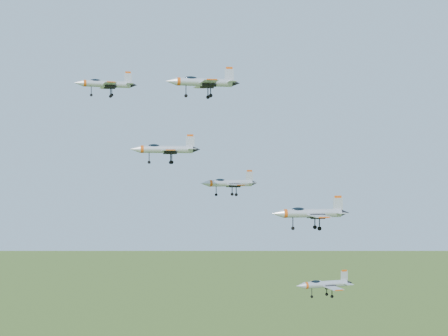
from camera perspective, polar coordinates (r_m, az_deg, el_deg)
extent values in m
cylinder|color=#B0B4BD|center=(116.40, -10.65, 7.56)|extent=(8.51, 2.11, 1.22)
cone|color=#B0B4BD|center=(115.94, -13.16, 7.59)|extent=(1.81, 1.39, 1.22)
cone|color=black|center=(117.04, -8.26, 7.51)|extent=(1.41, 1.17, 1.04)
ellipsoid|color=black|center=(116.25, -11.67, 7.80)|extent=(2.14, 1.09, 0.77)
cube|color=#B0B4BD|center=(113.80, -10.41, 7.61)|extent=(2.58, 4.33, 0.13)
cube|color=#B0B4BD|center=(118.97, -10.71, 7.28)|extent=(2.58, 4.33, 0.13)
cube|color=#B0B4BD|center=(117.06, -8.77, 8.14)|extent=(1.41, 0.26, 1.97)
cube|color=#C3470D|center=(117.21, -8.77, 8.64)|extent=(1.04, 0.24, 0.33)
cylinder|color=#B0B4BD|center=(102.44, -5.27, 1.71)|extent=(8.56, 1.31, 1.23)
cone|color=#B0B4BD|center=(102.10, -8.14, 1.72)|extent=(1.72, 1.25, 1.23)
cone|color=black|center=(103.01, -2.54, 1.70)|extent=(1.34, 1.06, 1.05)
ellipsoid|color=black|center=(102.29, -6.44, 1.98)|extent=(2.10, 0.91, 0.78)
cube|color=#B0B4BD|center=(99.81, -5.03, 1.62)|extent=(2.22, 4.20, 0.13)
cube|color=#B0B4BD|center=(105.10, -5.30, 1.54)|extent=(2.22, 4.20, 0.13)
cube|color=#B0B4BD|center=(102.92, -3.11, 2.42)|extent=(1.43, 0.13, 1.99)
cube|color=#C3470D|center=(102.97, -3.11, 3.00)|extent=(1.05, 0.14, 0.33)
cylinder|color=#B0B4BD|center=(88.37, -1.80, 7.84)|extent=(7.90, 1.37, 1.14)
cone|color=#B0B4BD|center=(87.60, -4.87, 7.91)|extent=(1.61, 1.18, 1.14)
cone|color=black|center=(89.33, 1.09, 7.76)|extent=(1.25, 1.00, 0.97)
ellipsoid|color=black|center=(88.08, -3.05, 8.15)|extent=(1.95, 0.88, 0.72)
cube|color=#B0B4BD|center=(85.99, -1.38, 7.91)|extent=(2.13, 3.91, 0.12)
cube|color=#B0B4BD|center=(90.75, -1.99, 7.49)|extent=(2.13, 3.91, 0.12)
cube|color=#B0B4BD|center=(89.28, 0.48, 8.53)|extent=(1.31, 0.14, 1.84)
cube|color=#C3470D|center=(89.43, 0.48, 9.13)|extent=(0.96, 0.15, 0.31)
cylinder|color=#B0B4BD|center=(112.45, 0.59, -1.40)|extent=(8.28, 2.56, 1.18)
cone|color=#B0B4BD|center=(110.75, -1.78, -1.42)|extent=(1.82, 1.45, 1.18)
cone|color=black|center=(114.26, 2.80, -1.37)|extent=(1.43, 1.21, 1.01)
ellipsoid|color=black|center=(111.72, -0.37, -1.18)|extent=(2.12, 1.18, 0.75)
cube|color=#B0B4BD|center=(110.15, 1.16, -1.54)|extent=(2.75, 4.31, 0.13)
cube|color=#B0B4BD|center=(114.90, 0.21, -1.48)|extent=(2.75, 4.31, 0.13)
cube|color=#B0B4BD|center=(113.84, 2.34, -0.76)|extent=(1.37, 0.34, 1.91)
cube|color=#C3470D|center=(113.83, 2.34, -0.26)|extent=(1.01, 0.30, 0.32)
cylinder|color=#B0B4BD|center=(105.35, 8.06, -4.11)|extent=(9.97, 1.68, 1.44)
cone|color=#B0B4BD|center=(103.71, 4.90, -4.17)|extent=(2.02, 1.49, 1.44)
cone|color=black|center=(107.23, 10.99, -4.04)|extent=(1.58, 1.26, 1.22)
ellipsoid|color=black|center=(104.61, 6.78, -3.84)|extent=(2.45, 1.09, 0.91)
cube|color=#B0B4BD|center=(102.51, 8.70, -4.37)|extent=(2.66, 4.92, 0.15)
cube|color=#B0B4BD|center=(108.38, 7.67, -4.14)|extent=(2.66, 4.92, 0.15)
cube|color=#B0B4BD|center=(106.72, 10.38, -3.25)|extent=(1.66, 0.17, 2.32)
cube|color=#C3470D|center=(106.66, 10.38, -2.60)|extent=(1.22, 0.18, 0.39)
cylinder|color=#B0B4BD|center=(111.14, 9.28, -10.44)|extent=(8.04, 2.15, 1.15)
cone|color=#B0B4BD|center=(109.04, 7.01, -10.64)|extent=(1.73, 1.34, 1.15)
cone|color=black|center=(113.31, 11.37, -10.24)|extent=(1.35, 1.13, 0.98)
ellipsoid|color=black|center=(110.19, 8.37, -10.30)|extent=(2.04, 1.07, 0.73)
cube|color=#B0B4BD|center=(109.11, 9.97, -10.75)|extent=(2.51, 4.12, 0.12)
cube|color=#B0B4BD|center=(113.42, 8.77, -10.34)|extent=(2.51, 4.12, 0.12)
cube|color=#B0B4BD|center=(112.63, 10.94, -9.68)|extent=(1.33, 0.27, 1.86)
cube|color=#C3470D|center=(112.47, 10.94, -9.20)|extent=(0.98, 0.25, 0.31)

